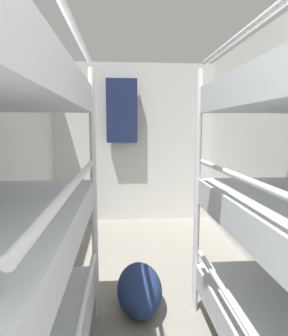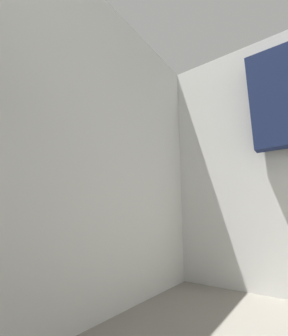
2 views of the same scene
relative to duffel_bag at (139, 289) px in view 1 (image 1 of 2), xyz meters
name	(u,v)px [view 1 (image 1 of 2)]	position (x,y,z in m)	size (l,w,h in m)	color
wall_back	(133,143)	(0.05, 2.35, 1.00)	(2.47, 0.06, 2.34)	silver
duffel_bag	(139,289)	(0.00, 0.00, 0.00)	(0.34, 0.58, 0.34)	navy
hanging_coat	(122,111)	(-0.11, 2.20, 1.47)	(0.44, 0.12, 0.90)	#192347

